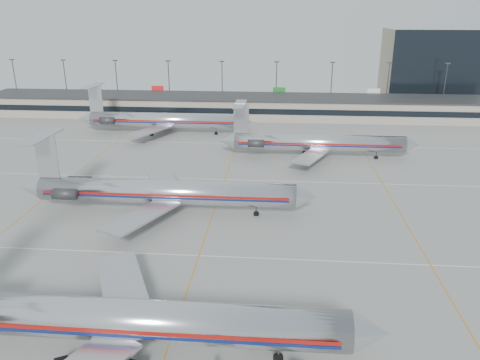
# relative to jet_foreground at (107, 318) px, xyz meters

# --- Properties ---
(ground) EXTENTS (260.00, 260.00, 0.00)m
(ground) POSITION_rel_jet_foreground_xyz_m (5.29, 9.12, -3.78)
(ground) COLOR gray
(ground) RESTS_ON ground
(apron_markings) EXTENTS (160.00, 0.15, 0.02)m
(apron_markings) POSITION_rel_jet_foreground_xyz_m (5.29, 19.12, -3.77)
(apron_markings) COLOR silver
(apron_markings) RESTS_ON ground
(terminal) EXTENTS (162.00, 17.00, 6.25)m
(terminal) POSITION_rel_jet_foreground_xyz_m (5.29, 107.10, -0.62)
(terminal) COLOR gray
(terminal) RESTS_ON ground
(light_mast_row) EXTENTS (163.60, 0.40, 15.28)m
(light_mast_row) POSITION_rel_jet_foreground_xyz_m (5.29, 121.12, 4.80)
(light_mast_row) COLOR #38383D
(light_mast_row) RESTS_ON ground
(distant_building) EXTENTS (30.00, 20.00, 25.00)m
(distant_building) POSITION_rel_jet_foreground_xyz_m (67.29, 137.12, 8.72)
(distant_building) COLOR tan
(distant_building) RESTS_ON ground
(jet_foreground) EXTENTS (49.75, 29.29, 13.02)m
(jet_foreground) POSITION_rel_jet_foreground_xyz_m (0.00, 0.00, 0.00)
(jet_foreground) COLOR silver
(jet_foreground) RESTS_ON ground
(jet_second_row) EXTENTS (47.90, 28.20, 12.54)m
(jet_second_row) POSITION_rel_jet_foreground_xyz_m (-3.10, 32.61, -0.14)
(jet_second_row) COLOR silver
(jet_second_row) RESTS_ON ground
(jet_third_row) EXTENTS (43.72, 26.89, 11.96)m
(jet_third_row) POSITION_rel_jet_foreground_xyz_m (23.35, 65.10, -0.31)
(jet_third_row) COLOR silver
(jet_third_row) RESTS_ON ground
(jet_back_row) EXTENTS (46.56, 28.64, 12.73)m
(jet_back_row) POSITION_rel_jet_foreground_xyz_m (-15.43, 83.54, -0.08)
(jet_back_row) COLOR silver
(jet_back_row) RESTS_ON ground
(belt_loader) EXTENTS (4.72, 2.51, 2.42)m
(belt_loader) POSITION_rel_jet_foreground_xyz_m (14.67, 2.42, -3.13)
(belt_loader) COLOR #969696
(belt_loader) RESTS_ON ground
(ramp_worker_near) EXTENTS (0.70, 0.62, 1.62)m
(ramp_worker_near) POSITION_rel_jet_foreground_xyz_m (15.75, 1.54, -2.97)
(ramp_worker_near) COLOR #A3CE13
(ramp_worker_near) RESTS_ON ground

